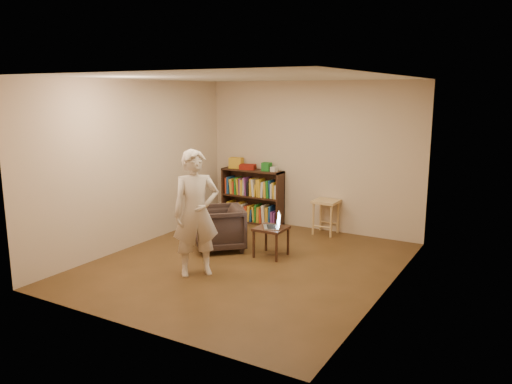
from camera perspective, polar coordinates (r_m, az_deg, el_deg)
The scene contains 15 objects.
floor at distance 7.18m, azimuth -1.24°, elevation -8.26°, with size 4.50×4.50×0.00m, color #452F16.
ceiling at distance 6.76m, azimuth -1.33°, elevation 12.97°, with size 4.50×4.50×0.00m, color silver.
wall_back at distance 8.83m, azimuth 6.34°, elevation 4.08°, with size 4.00×4.00×0.00m, color beige.
wall_left at distance 8.06m, azimuth -13.55°, elevation 3.14°, with size 4.50×4.50×0.00m, color beige.
wall_right at distance 6.07m, azimuth 15.07°, elevation 0.43°, with size 4.50×4.50×0.00m, color beige.
bookshelf at distance 9.33m, azimuth -0.37°, elevation -0.82°, with size 1.20×0.30×1.00m.
box_yellow at distance 9.40m, azimuth -2.28°, elevation 3.35°, with size 0.24×0.18×0.20m, color gold.
red_cloth at distance 9.25m, azimuth -0.96°, elevation 2.89°, with size 0.28×0.21×0.09m, color maroon.
box_green at distance 9.08m, azimuth 1.22°, elevation 2.91°, with size 0.15×0.15×0.15m, color #1D6E22.
box_white at distance 8.99m, azimuth 2.07°, elevation 2.62°, with size 0.10×0.10×0.08m, color beige.
stool at distance 8.63m, azimuth 8.00°, elevation -1.68°, with size 0.41×0.41×0.59m.
armchair at distance 7.77m, azimuth -4.23°, elevation -4.13°, with size 0.72×0.74×0.68m, color #322421.
side_table at distance 7.41m, azimuth 1.74°, elevation -4.61°, with size 0.44×0.44×0.45m.
laptop at distance 7.36m, azimuth 2.13°, elevation -3.67°, with size 0.37×0.38×0.23m.
person at distance 6.62m, azimuth -6.88°, elevation -2.43°, with size 0.61×0.40×1.68m, color beige.
Camera 1 is at (3.51, -5.77, 2.41)m, focal length 35.00 mm.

